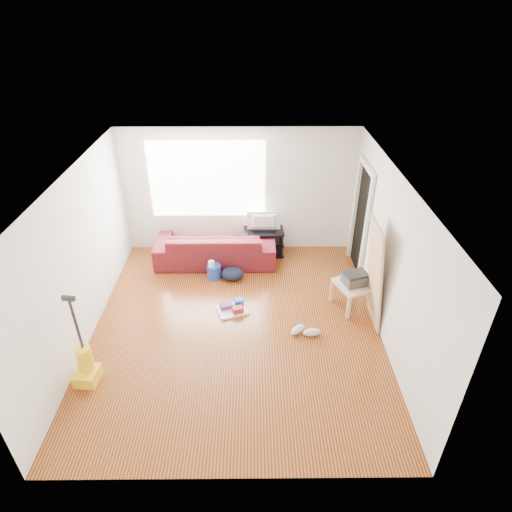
{
  "coord_description": "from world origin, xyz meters",
  "views": [
    {
      "loc": [
        0.27,
        -5.19,
        4.58
      ],
      "look_at": [
        0.32,
        0.6,
        0.96
      ],
      "focal_mm": 30.0,
      "sensor_mm": 36.0,
      "label": 1
    }
  ],
  "objects_px": {
    "tv_stand": "(264,242)",
    "vacuum": "(86,366)",
    "bucket": "(214,277)",
    "backpack": "(233,279)",
    "side_table": "(354,287)",
    "sofa": "(217,261)",
    "cleaning_tray": "(233,308)"
  },
  "relations": [
    {
      "from": "side_table",
      "to": "cleaning_tray",
      "type": "xyz_separation_m",
      "value": [
        -2.02,
        -0.12,
        -0.33
      ]
    },
    {
      "from": "cleaning_tray",
      "to": "backpack",
      "type": "xyz_separation_m",
      "value": [
        -0.04,
        0.92,
        -0.05
      ]
    },
    {
      "from": "sofa",
      "to": "bucket",
      "type": "distance_m",
      "value": 0.56
    },
    {
      "from": "tv_stand",
      "to": "backpack",
      "type": "distance_m",
      "value": 1.1
    },
    {
      "from": "backpack",
      "to": "vacuum",
      "type": "bearing_deg",
      "value": -117.67
    },
    {
      "from": "tv_stand",
      "to": "cleaning_tray",
      "type": "height_order",
      "value": "tv_stand"
    },
    {
      "from": "sofa",
      "to": "bucket",
      "type": "height_order",
      "value": "sofa"
    },
    {
      "from": "cleaning_tray",
      "to": "sofa",
      "type": "bearing_deg",
      "value": 104.07
    },
    {
      "from": "tv_stand",
      "to": "side_table",
      "type": "height_order",
      "value": "tv_stand"
    },
    {
      "from": "tv_stand",
      "to": "vacuum",
      "type": "xyz_separation_m",
      "value": [
        -2.48,
        -3.28,
        -0.02
      ]
    },
    {
      "from": "bucket",
      "to": "backpack",
      "type": "bearing_deg",
      "value": -8.85
    },
    {
      "from": "bucket",
      "to": "vacuum",
      "type": "relative_size",
      "value": 0.19
    },
    {
      "from": "tv_stand",
      "to": "bucket",
      "type": "distance_m",
      "value": 1.29
    },
    {
      "from": "cleaning_tray",
      "to": "tv_stand",
      "type": "bearing_deg",
      "value": 73.01
    },
    {
      "from": "cleaning_tray",
      "to": "vacuum",
      "type": "bearing_deg",
      "value": -142.62
    },
    {
      "from": "cleaning_tray",
      "to": "vacuum",
      "type": "relative_size",
      "value": 0.42
    },
    {
      "from": "vacuum",
      "to": "sofa",
      "type": "bearing_deg",
      "value": 69.36
    },
    {
      "from": "tv_stand",
      "to": "backpack",
      "type": "height_order",
      "value": "tv_stand"
    },
    {
      "from": "tv_stand",
      "to": "sofa",
      "type": "bearing_deg",
      "value": -166.69
    },
    {
      "from": "sofa",
      "to": "cleaning_tray",
      "type": "relative_size",
      "value": 3.97
    },
    {
      "from": "sofa",
      "to": "tv_stand",
      "type": "relative_size",
      "value": 2.86
    },
    {
      "from": "tv_stand",
      "to": "bucket",
      "type": "relative_size",
      "value": 3.04
    },
    {
      "from": "side_table",
      "to": "bucket",
      "type": "distance_m",
      "value": 2.58
    },
    {
      "from": "sofa",
      "to": "side_table",
      "type": "relative_size",
      "value": 3.15
    },
    {
      "from": "tv_stand",
      "to": "bucket",
      "type": "xyz_separation_m",
      "value": [
        -0.94,
        -0.83,
        -0.28
      ]
    },
    {
      "from": "side_table",
      "to": "cleaning_tray",
      "type": "relative_size",
      "value": 1.26
    },
    {
      "from": "sofa",
      "to": "backpack",
      "type": "relative_size",
      "value": 5.49
    },
    {
      "from": "sofa",
      "to": "side_table",
      "type": "bearing_deg",
      "value": 149.5
    },
    {
      "from": "side_table",
      "to": "backpack",
      "type": "height_order",
      "value": "side_table"
    },
    {
      "from": "bucket",
      "to": "backpack",
      "type": "distance_m",
      "value": 0.35
    },
    {
      "from": "sofa",
      "to": "backpack",
      "type": "distance_m",
      "value": 0.7
    },
    {
      "from": "cleaning_tray",
      "to": "side_table",
      "type": "bearing_deg",
      "value": 3.43
    }
  ]
}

